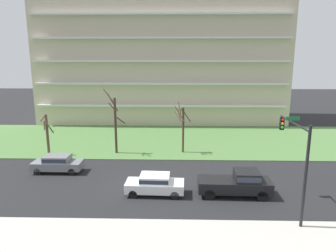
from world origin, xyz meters
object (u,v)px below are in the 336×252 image
Objects in this scene: sedan_gray_center_left at (58,163)px; pickup_black_near_left at (237,183)px; tree_left at (115,122)px; tree_center at (182,126)px; traffic_signal_mast at (296,151)px; tree_far_left at (47,134)px; sedan_white_center_right at (155,184)px.

pickup_black_near_left is at bearing 163.95° from sedan_gray_center_left.
tree_left is 1.29× the size of pickup_black_near_left.
tree_center is 15.25m from traffic_signal_mast.
tree_center is (14.20, 1.26, 0.64)m from tree_far_left.
sedan_white_center_right is at bearing -178.61° from pickup_black_near_left.
sedan_gray_center_left is at bearing 165.09° from pickup_black_near_left.
tree_left reaches higher than sedan_white_center_right.
tree_left is 15.24m from pickup_black_near_left.
tree_far_left is at bearing 149.88° from traffic_signal_mast.
tree_center is at bearing 3.61° from tree_left.
sedan_white_center_right is at bearing 162.41° from traffic_signal_mast.
tree_far_left reaches higher than sedan_gray_center_left.
sedan_gray_center_left is (-15.35, 4.51, -0.14)m from pickup_black_near_left.
tree_left reaches higher than traffic_signal_mast.
sedan_white_center_right is at bearing 154.09° from sedan_gray_center_left.
tree_left reaches higher than pickup_black_near_left.
sedan_gray_center_left is at bearing 156.04° from sedan_white_center_right.
tree_far_left is 20.45m from pickup_black_near_left.
pickup_black_near_left is (3.94, -10.60, -2.00)m from tree_center.
tree_left is at bearing 117.96° from sedan_white_center_right.
tree_left is 1.57× the size of sedan_white_center_right.
traffic_signal_mast is at bearing -42.85° from tree_left.
traffic_signal_mast reaches higher than tree_center.
sedan_white_center_right is at bearing -64.31° from tree_left.
pickup_black_near_left is (11.09, -10.15, -2.44)m from tree_left.
sedan_gray_center_left is at bearing 157.98° from traffic_signal_mast.
pickup_black_near_left is at bearing -42.47° from tree_left.
tree_center reaches higher than sedan_white_center_right.
traffic_signal_mast is at bearing -30.12° from tree_far_left.
tree_far_left is at bearing -173.48° from tree_left.
traffic_signal_mast reaches higher than sedan_gray_center_left.
tree_left is at bearing -126.66° from sedan_gray_center_left.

